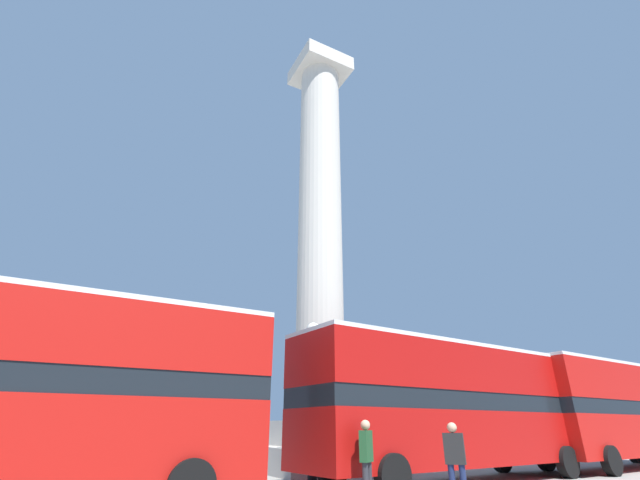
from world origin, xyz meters
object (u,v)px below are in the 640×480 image
monument_column (320,253)px  bus_c (613,409)px  street_lamp (313,381)px  pedestrian_by_plinth (455,458)px  pedestrian_near_lamp (366,455)px  bus_b (452,404)px  equestrian_statue (434,420)px

monument_column → bus_c: bearing=-22.4°
street_lamp → pedestrian_by_plinth: bearing=-81.6°
pedestrian_near_lamp → bus_c: bearing=-27.2°
monument_column → bus_b: size_ratio=1.92×
bus_c → equestrian_statue: equestrian_statue is taller
bus_b → equestrian_statue: size_ratio=1.84×
street_lamp → equestrian_statue: bearing=27.8°
bus_b → equestrian_statue: 9.52m
bus_b → street_lamp: size_ratio=2.33×
street_lamp → pedestrian_near_lamp: bearing=-100.5°
bus_b → pedestrian_by_plinth: size_ratio=6.92×
bus_b → bus_c: (9.89, 0.36, 0.02)m
street_lamp → pedestrian_by_plinth: size_ratio=2.97×
bus_b → bus_c: bearing=-3.3°
equestrian_statue → street_lamp: size_ratio=1.26×
street_lamp → pedestrian_near_lamp: (-0.78, -4.21, -2.04)m
bus_b → street_lamp: (-4.16, 2.11, 0.72)m
bus_b → pedestrian_by_plinth: bus_b is taller
pedestrian_near_lamp → monument_column: bearing=32.8°
equestrian_statue → pedestrian_near_lamp: bearing=-139.4°
equestrian_statue → pedestrian_near_lamp: equestrian_statue is taller
pedestrian_near_lamp → pedestrian_by_plinth: pedestrian_near_lamp is taller
bus_b → bus_c: bus_c is taller
bus_b → street_lamp: 4.72m
street_lamp → bus_c: bearing=-7.1°
bus_b → pedestrian_near_lamp: 5.53m
pedestrian_near_lamp → equestrian_statue: bearing=4.7°
monument_column → bus_c: monument_column is taller
monument_column → bus_c: (12.04, -4.96, -6.91)m
monument_column → pedestrian_near_lamp: 11.45m
bus_b → pedestrian_near_lamp: bearing=-162.4°
bus_b → pedestrian_by_plinth: bearing=-140.8°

